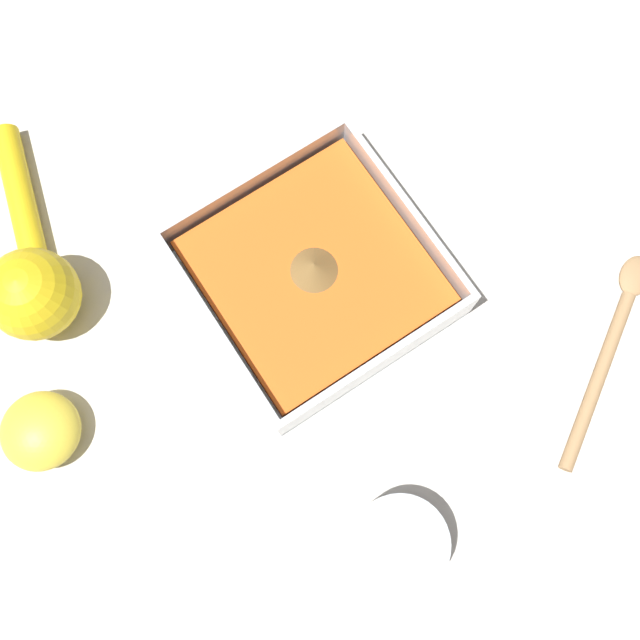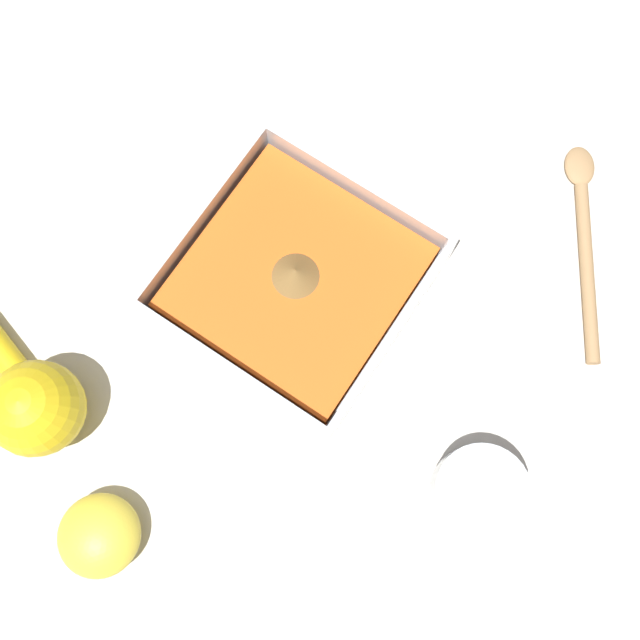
{
  "view_description": "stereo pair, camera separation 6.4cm",
  "coord_description": "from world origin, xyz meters",
  "px_view_note": "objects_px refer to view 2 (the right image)",
  "views": [
    {
      "loc": [
        0.16,
        -0.06,
        0.65
      ],
      "look_at": [
        0.02,
        0.03,
        0.03
      ],
      "focal_mm": 42.0,
      "sensor_mm": 36.0,
      "label": 1
    },
    {
      "loc": [
        0.11,
        -0.1,
        0.65
      ],
      "look_at": [
        0.02,
        0.03,
        0.03
      ],
      "focal_mm": 42.0,
      "sensor_mm": 36.0,
      "label": 2
    }
  ],
  "objects_px": {
    "lemon_squeezer": "(27,395)",
    "square_dish": "(296,282)",
    "lemon_half": "(99,535)",
    "wooden_spoon": "(585,238)",
    "spice_bowl": "(479,493)"
  },
  "relations": [
    {
      "from": "lemon_half",
      "to": "wooden_spoon",
      "type": "xyz_separation_m",
      "value": [
        0.21,
        0.45,
        -0.01
      ]
    },
    {
      "from": "lemon_squeezer",
      "to": "spice_bowl",
      "type": "bearing_deg",
      "value": 37.64
    },
    {
      "from": "square_dish",
      "to": "spice_bowl",
      "type": "distance_m",
      "value": 0.24
    },
    {
      "from": "square_dish",
      "to": "wooden_spoon",
      "type": "relative_size",
      "value": 1.07
    },
    {
      "from": "lemon_squeezer",
      "to": "wooden_spoon",
      "type": "relative_size",
      "value": 1.13
    },
    {
      "from": "spice_bowl",
      "to": "wooden_spoon",
      "type": "relative_size",
      "value": 0.42
    },
    {
      "from": "square_dish",
      "to": "spice_bowl",
      "type": "xyz_separation_m",
      "value": [
        0.23,
        -0.07,
        -0.0
      ]
    },
    {
      "from": "square_dish",
      "to": "lemon_half",
      "type": "distance_m",
      "value": 0.27
    },
    {
      "from": "spice_bowl",
      "to": "lemon_half",
      "type": "height_order",
      "value": "same"
    },
    {
      "from": "spice_bowl",
      "to": "wooden_spoon",
      "type": "distance_m",
      "value": 0.25
    },
    {
      "from": "lemon_half",
      "to": "spice_bowl",
      "type": "bearing_deg",
      "value": 39.77
    },
    {
      "from": "square_dish",
      "to": "wooden_spoon",
      "type": "height_order",
      "value": "square_dish"
    },
    {
      "from": "spice_bowl",
      "to": "wooden_spoon",
      "type": "height_order",
      "value": "spice_bowl"
    },
    {
      "from": "lemon_squeezer",
      "to": "square_dish",
      "type": "bearing_deg",
      "value": 74.32
    },
    {
      "from": "square_dish",
      "to": "lemon_squeezer",
      "type": "xyz_separation_m",
      "value": [
        -0.13,
        -0.21,
        0.01
      ]
    }
  ]
}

